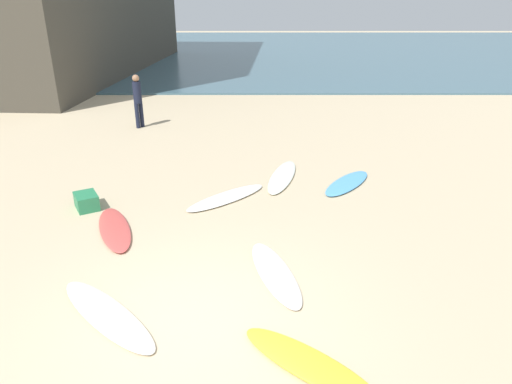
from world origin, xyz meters
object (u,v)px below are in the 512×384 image
at_px(surfboard_1, 116,228).
at_px(surfboard_5, 277,273).
at_px(beachgoer_near, 140,98).
at_px(surfboard_2, 228,197).
at_px(surfboard_4, 349,183).
at_px(surfboard_6, 309,363).
at_px(surfboard_3, 109,314).
at_px(surfboard_0, 284,176).
at_px(beach_cooler, 88,201).

xyz_separation_m(surfboard_1, surfboard_5, (3.04, -1.53, -0.01)).
bearing_deg(beachgoer_near, surfboard_2, 59.48).
height_order(surfboard_2, surfboard_5, surfboard_2).
bearing_deg(surfboard_4, beachgoer_near, 175.28).
xyz_separation_m(surfboard_2, surfboard_6, (1.30, -5.04, 0.01)).
height_order(surfboard_3, surfboard_5, same).
bearing_deg(surfboard_0, surfboard_2, 58.54).
bearing_deg(surfboard_2, beachgoer_near, 165.11).
bearing_deg(surfboard_6, surfboard_2, -126.09).
bearing_deg(surfboard_5, surfboard_2, 91.68).
bearing_deg(beachgoer_near, surfboard_1, 40.35).
relative_size(surfboard_0, surfboard_5, 1.17).
bearing_deg(surfboard_2, surfboard_5, -25.73).
distance_m(surfboard_3, beach_cooler, 3.90).
relative_size(surfboard_1, surfboard_5, 0.99).
relative_size(surfboard_4, surfboard_6, 1.02).
bearing_deg(surfboard_6, surfboard_5, -131.36).
bearing_deg(surfboard_1, beach_cooler, -72.14).
distance_m(surfboard_0, surfboard_6, 6.34).
xyz_separation_m(surfboard_1, surfboard_3, (0.63, -2.58, -0.01)).
distance_m(surfboard_1, surfboard_2, 2.56).
bearing_deg(surfboard_3, beach_cooler, 66.65).
xyz_separation_m(surfboard_0, surfboard_6, (-0.02, -6.34, 0.00)).
height_order(surfboard_0, beach_cooler, beach_cooler).
bearing_deg(beach_cooler, surfboard_5, -33.00).
bearing_deg(beachgoer_near, surfboard_4, 80.51).
bearing_deg(surfboard_4, beach_cooler, -131.20).
relative_size(surfboard_6, beach_cooler, 3.31).
bearing_deg(surfboard_1, surfboard_5, 130.68).
xyz_separation_m(surfboard_3, beach_cooler, (-1.50, 3.60, 0.13)).
bearing_deg(beach_cooler, surfboard_1, -49.43).
height_order(surfboard_0, surfboard_1, surfboard_1).
bearing_deg(surfboard_0, surfboard_1, 53.55).
xyz_separation_m(surfboard_4, surfboard_5, (-1.89, -3.90, -0.01)).
height_order(surfboard_2, surfboard_3, surfboard_2).
bearing_deg(beach_cooler, beachgoer_near, 93.52).
xyz_separation_m(surfboard_1, surfboard_4, (4.93, 2.37, -0.00)).
relative_size(surfboard_3, surfboard_5, 1.12).
distance_m(surfboard_0, beach_cooler, 4.62).
distance_m(surfboard_0, surfboard_1, 4.40).
bearing_deg(surfboard_5, surfboard_0, 69.38).
height_order(surfboard_2, surfboard_6, surfboard_6).
bearing_deg(surfboard_1, surfboard_6, 110.93).
relative_size(surfboard_3, beachgoer_near, 1.26).
distance_m(surfboard_0, beachgoer_near, 6.80).
bearing_deg(surfboard_1, surfboard_3, 80.92).
relative_size(surfboard_2, surfboard_6, 1.12).
bearing_deg(surfboard_6, surfboard_1, -96.87).
height_order(surfboard_3, beach_cooler, beach_cooler).
bearing_deg(surfboard_4, surfboard_0, -160.05).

